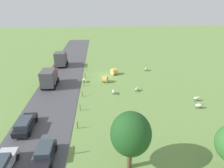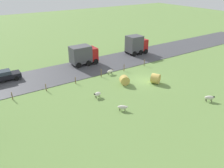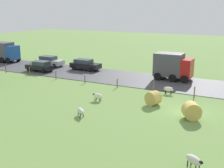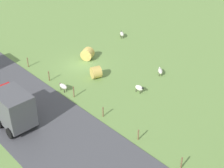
# 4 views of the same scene
# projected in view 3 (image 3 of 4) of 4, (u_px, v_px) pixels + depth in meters

# --- Properties ---
(ground_plane) EXTENTS (160.00, 160.00, 0.00)m
(ground_plane) POSITION_uv_depth(u_px,v_px,m) (187.00, 112.00, 26.04)
(ground_plane) COLOR #6B8E47
(road_strip) EXTENTS (8.00, 80.00, 0.06)m
(road_strip) POSITION_uv_depth(u_px,v_px,m) (206.00, 87.00, 34.17)
(road_strip) COLOR #47474C
(road_strip) RESTS_ON ground_plane
(sheep_1) EXTENTS (1.07, 1.25, 0.78)m
(sheep_1) POSITION_uv_depth(u_px,v_px,m) (194.00, 160.00, 16.78)
(sheep_1) COLOR beige
(sheep_1) RESTS_ON ground_plane
(sheep_2) EXTENTS (1.09, 1.15, 0.69)m
(sheep_2) POSITION_uv_depth(u_px,v_px,m) (81.00, 111.00, 24.98)
(sheep_2) COLOR beige
(sheep_2) RESTS_ON ground_plane
(sheep_3) EXTENTS (0.58, 1.05, 0.76)m
(sheep_3) POSITION_uv_depth(u_px,v_px,m) (98.00, 96.00, 29.12)
(sheep_3) COLOR silver
(sheep_3) RESTS_ON ground_plane
(sheep_4) EXTENTS (0.50, 1.16, 0.79)m
(sheep_4) POSITION_uv_depth(u_px,v_px,m) (169.00, 89.00, 31.46)
(sheep_4) COLOR silver
(sheep_4) RESTS_ON ground_plane
(hay_bale_0) EXTENTS (1.41, 1.59, 1.32)m
(hay_bale_0) POSITION_uv_depth(u_px,v_px,m) (153.00, 98.00, 27.87)
(hay_bale_0) COLOR tan
(hay_bale_0) RESTS_ON ground_plane
(hay_bale_1) EXTENTS (1.70, 1.81, 1.43)m
(hay_bale_1) POSITION_uv_depth(u_px,v_px,m) (192.00, 111.00, 24.22)
(hay_bale_1) COLOR tan
(hay_bale_1) RESTS_ON ground_plane
(fence_post_1) EXTENTS (0.12, 0.12, 1.16)m
(fence_post_1) POSITION_uv_depth(u_px,v_px,m) (194.00, 92.00, 30.18)
(fence_post_1) COLOR brown
(fence_post_1) RESTS_ON ground_plane
(fence_post_2) EXTENTS (0.12, 0.12, 1.23)m
(fence_post_2) POSITION_uv_depth(u_px,v_px,m) (153.00, 87.00, 32.11)
(fence_post_2) COLOR brown
(fence_post_2) RESTS_ON ground_plane
(fence_post_3) EXTENTS (0.12, 0.12, 1.03)m
(fence_post_3) POSITION_uv_depth(u_px,v_px,m) (117.00, 83.00, 34.07)
(fence_post_3) COLOR brown
(fence_post_3) RESTS_ON ground_plane
(fence_post_4) EXTENTS (0.12, 0.12, 1.04)m
(fence_post_4) POSITION_uv_depth(u_px,v_px,m) (85.00, 79.00, 36.00)
(fence_post_4) COLOR brown
(fence_post_4) RESTS_ON ground_plane
(fence_post_5) EXTENTS (0.12, 0.12, 1.07)m
(fence_post_5) POSITION_uv_depth(u_px,v_px,m) (56.00, 75.00, 37.93)
(fence_post_5) COLOR brown
(fence_post_5) RESTS_ON ground_plane
(fence_post_6) EXTENTS (0.12, 0.12, 1.19)m
(fence_post_6) POSITION_uv_depth(u_px,v_px,m) (30.00, 72.00, 39.85)
(fence_post_6) COLOR brown
(fence_post_6) RESTS_ON ground_plane
(fence_post_7) EXTENTS (0.12, 0.12, 1.21)m
(fence_post_7) POSITION_uv_depth(u_px,v_px,m) (6.00, 69.00, 41.79)
(fence_post_7) COLOR brown
(fence_post_7) RESTS_ON ground_plane
(truck_0) EXTENTS (2.68, 4.67, 3.35)m
(truck_0) POSITION_uv_depth(u_px,v_px,m) (173.00, 66.00, 37.28)
(truck_0) COLOR #B21919
(truck_0) RESTS_ON road_strip
(truck_2) EXTENTS (2.61, 4.14, 3.25)m
(truck_2) POSITION_uv_depth(u_px,v_px,m) (6.00, 52.00, 49.84)
(truck_2) COLOR #1E4C99
(truck_2) RESTS_ON road_strip
(car_0) EXTENTS (1.99, 4.46, 1.56)m
(car_0) POSITION_uv_depth(u_px,v_px,m) (50.00, 61.00, 46.40)
(car_0) COLOR #B7B7BC
(car_0) RESTS_ON road_strip
(car_1) EXTENTS (2.03, 4.51, 1.57)m
(car_1) POSITION_uv_depth(u_px,v_px,m) (85.00, 64.00, 43.44)
(car_1) COLOR black
(car_1) RESTS_ON road_strip
(car_5) EXTENTS (1.97, 4.05, 1.49)m
(car_5) POSITION_uv_depth(u_px,v_px,m) (40.00, 66.00, 42.53)
(car_5) COLOR black
(car_5) RESTS_ON road_strip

